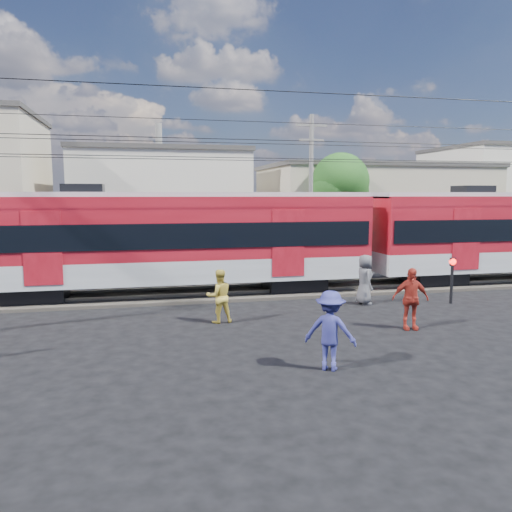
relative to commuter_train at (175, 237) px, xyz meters
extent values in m
plane|color=black|center=(2.06, -8.00, -2.40)|extent=(120.00, 120.00, 0.00)
cube|color=#2D2823|center=(2.06, 0.00, -2.34)|extent=(70.00, 3.40, 0.12)
cube|color=#59544C|center=(2.06, -0.75, -2.22)|extent=(70.00, 0.12, 0.12)
cube|color=#59544C|center=(2.06, 0.75, -2.22)|extent=(70.00, 0.12, 0.12)
cube|color=black|center=(-5.33, 0.00, -2.05)|extent=(2.40, 2.20, 0.70)
cube|color=black|center=(4.91, 0.00, -2.05)|extent=(2.40, 2.20, 0.70)
cube|color=#96999E|center=(-0.21, 0.00, -1.25)|extent=(16.00, 3.00, 0.90)
cube|color=maroon|center=(-0.21, 0.00, 0.40)|extent=(16.00, 3.00, 2.40)
cube|color=black|center=(-0.21, 0.00, 0.15)|extent=(15.68, 3.08, 0.95)
cube|color=#96999E|center=(-0.21, 0.00, 1.65)|extent=(16.00, 2.60, 0.25)
cube|color=black|center=(11.47, 0.00, -2.05)|extent=(2.40, 2.20, 0.70)
cylinder|color=black|center=(2.06, -0.70, 3.10)|extent=(70.00, 0.03, 0.03)
cylinder|color=black|center=(2.06, 0.70, 3.10)|extent=(70.00, 0.03, 0.03)
cylinder|color=black|center=(2.06, -0.70, 3.80)|extent=(70.00, 0.03, 0.03)
cylinder|color=black|center=(2.06, 0.70, 3.80)|extent=(70.00, 0.03, 0.03)
cylinder|color=black|center=(2.06, -3.50, 5.10)|extent=(70.00, 0.03, 0.03)
cylinder|color=black|center=(2.06, 3.50, 5.10)|extent=(70.00, 0.03, 0.03)
cube|color=beige|center=(0.06, 19.00, 1.10)|extent=(12.00, 12.00, 7.00)
cube|color=#3F3D3A|center=(0.06, 19.00, 4.75)|extent=(12.24, 12.24, 0.30)
cube|color=tan|center=(16.06, 16.00, 0.60)|extent=(16.00, 10.00, 6.00)
cube|color=#3F3D3A|center=(16.06, 16.00, 3.75)|extent=(16.32, 10.20, 0.30)
cube|color=beige|center=(30.06, 20.00, 1.60)|extent=(10.00, 10.00, 8.00)
cube|color=#3F3D3A|center=(30.06, 20.00, 5.75)|extent=(10.20, 10.20, 0.30)
cylinder|color=slate|center=(8.06, 7.00, 1.85)|extent=(0.24, 0.24, 8.50)
cube|color=slate|center=(8.06, 7.00, 5.50)|extent=(1.80, 0.12, 0.12)
cube|color=slate|center=(8.06, 7.00, 4.70)|extent=(1.40, 0.12, 0.12)
cylinder|color=#382619|center=(11.06, 10.00, -0.44)|extent=(0.36, 0.36, 3.92)
sphere|color=#154513|center=(11.06, 10.00, 2.50)|extent=(3.64, 3.64, 3.64)
sphere|color=#154513|center=(11.66, 10.30, 1.80)|extent=(2.80, 2.80, 2.80)
imported|color=gold|center=(1.09, -4.54, -1.54)|extent=(0.91, 0.75, 1.72)
imported|color=navy|center=(2.98, -9.40, -1.46)|extent=(1.40, 1.22, 1.87)
imported|color=maroon|center=(6.63, -6.61, -1.46)|extent=(1.18, 0.67, 1.89)
imported|color=#454449|center=(6.78, -3.05, -1.47)|extent=(0.60, 0.91, 1.86)
cylinder|color=black|center=(10.03, -3.66, -1.59)|extent=(0.11, 0.11, 1.63)
sphere|color=#FF140C|center=(10.03, -3.66, -0.82)|extent=(0.25, 0.25, 0.25)
cube|color=black|center=(10.03, -3.66, -0.82)|extent=(0.23, 0.05, 0.32)
camera|label=1|loc=(-1.19, -20.05, 1.69)|focal=35.00mm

